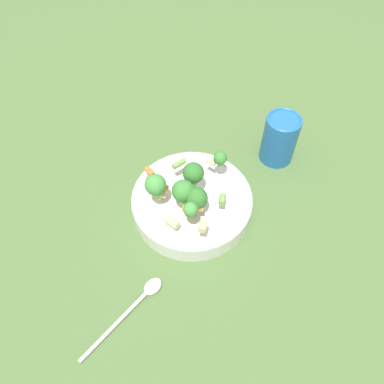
# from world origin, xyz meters

# --- Properties ---
(ground_plane) EXTENTS (3.00, 3.00, 0.00)m
(ground_plane) POSITION_xyz_m (0.00, 0.00, 0.00)
(ground_plane) COLOR #4C6B38
(bowl) EXTENTS (0.24, 0.24, 0.04)m
(bowl) POSITION_xyz_m (0.00, 0.00, 0.02)
(bowl) COLOR white
(bowl) RESTS_ON ground_plane
(pasta_salad) EXTENTS (0.16, 0.17, 0.07)m
(pasta_salad) POSITION_xyz_m (-0.01, -0.01, 0.09)
(pasta_salad) COLOR #8CB766
(pasta_salad) RESTS_ON bowl
(cup) EXTENTS (0.07, 0.07, 0.11)m
(cup) POSITION_xyz_m (0.16, 0.17, 0.06)
(cup) COLOR #2366B2
(cup) RESTS_ON ground_plane
(spoon) EXTENTS (0.11, 0.16, 0.01)m
(spoon) POSITION_xyz_m (-0.06, -0.21, 0.01)
(spoon) COLOR silver
(spoon) RESTS_ON ground_plane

